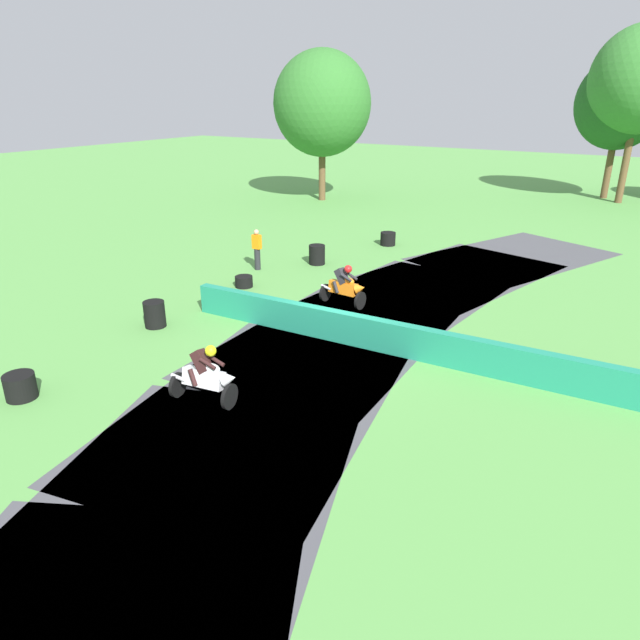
{
  "coord_description": "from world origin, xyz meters",
  "views": [
    {
      "loc": [
        7.59,
        -13.05,
        6.66
      ],
      "look_at": [
        0.06,
        -0.82,
        0.9
      ],
      "focal_mm": 32.05,
      "sensor_mm": 36.0,
      "label": 1
    }
  ],
  "objects_px": {
    "tire_stack_extra_a": "(20,386)",
    "tire_stack_far": "(155,314)",
    "tire_stack_mid_b": "(244,282)",
    "tire_stack_near": "(388,239)",
    "motorcycle_chase_white": "(207,376)",
    "motorcycle_lead_orange": "(345,286)",
    "tire_stack_mid_a": "(317,255)",
    "track_marshal": "(257,250)"
  },
  "relations": [
    {
      "from": "tire_stack_mid_b",
      "to": "track_marshal",
      "type": "bearing_deg",
      "value": 114.36
    },
    {
      "from": "tire_stack_near",
      "to": "tire_stack_mid_b",
      "type": "height_order",
      "value": "tire_stack_near"
    },
    {
      "from": "motorcycle_chase_white",
      "to": "tire_stack_extra_a",
      "type": "xyz_separation_m",
      "value": [
        -3.81,
        -2.18,
        -0.35
      ]
    },
    {
      "from": "tire_stack_mid_a",
      "to": "tire_stack_near",
      "type": "bearing_deg",
      "value": 75.39
    },
    {
      "from": "motorcycle_lead_orange",
      "to": "tire_stack_extra_a",
      "type": "height_order",
      "value": "motorcycle_lead_orange"
    },
    {
      "from": "tire_stack_mid_b",
      "to": "motorcycle_chase_white",
      "type": "bearing_deg",
      "value": -56.92
    },
    {
      "from": "tire_stack_near",
      "to": "tire_stack_far",
      "type": "bearing_deg",
      "value": -97.8
    },
    {
      "from": "tire_stack_mid_b",
      "to": "tire_stack_far",
      "type": "distance_m",
      "value": 4.42
    },
    {
      "from": "motorcycle_chase_white",
      "to": "tire_stack_far",
      "type": "distance_m",
      "value": 5.14
    },
    {
      "from": "motorcycle_chase_white",
      "to": "track_marshal",
      "type": "distance_m",
      "value": 10.53
    },
    {
      "from": "tire_stack_near",
      "to": "motorcycle_lead_orange",
      "type": "bearing_deg",
      "value": -74.47
    },
    {
      "from": "tire_stack_near",
      "to": "tire_stack_far",
      "type": "relative_size",
      "value": 0.87
    },
    {
      "from": "tire_stack_near",
      "to": "track_marshal",
      "type": "relative_size",
      "value": 0.43
    },
    {
      "from": "tire_stack_mid_a",
      "to": "tire_stack_mid_b",
      "type": "xyz_separation_m",
      "value": [
        -0.71,
        -3.93,
        -0.2
      ]
    },
    {
      "from": "tire_stack_mid_a",
      "to": "track_marshal",
      "type": "bearing_deg",
      "value": -130.28
    },
    {
      "from": "track_marshal",
      "to": "motorcycle_chase_white",
      "type": "bearing_deg",
      "value": -58.75
    },
    {
      "from": "motorcycle_lead_orange",
      "to": "tire_stack_extra_a",
      "type": "bearing_deg",
      "value": -109.68
    },
    {
      "from": "tire_stack_near",
      "to": "tire_stack_far",
      "type": "height_order",
      "value": "tire_stack_far"
    },
    {
      "from": "tire_stack_mid_a",
      "to": "tire_stack_extra_a",
      "type": "height_order",
      "value": "tire_stack_mid_a"
    },
    {
      "from": "tire_stack_far",
      "to": "tire_stack_extra_a",
      "type": "xyz_separation_m",
      "value": [
        0.63,
        -4.75,
        -0.1
      ]
    },
    {
      "from": "tire_stack_mid_a",
      "to": "tire_stack_extra_a",
      "type": "relative_size",
      "value": 1.13
    },
    {
      "from": "motorcycle_lead_orange",
      "to": "tire_stack_mid_a",
      "type": "height_order",
      "value": "motorcycle_lead_orange"
    },
    {
      "from": "motorcycle_chase_white",
      "to": "tire_stack_extra_a",
      "type": "bearing_deg",
      "value": -150.25
    },
    {
      "from": "tire_stack_mid_a",
      "to": "track_marshal",
      "type": "height_order",
      "value": "track_marshal"
    },
    {
      "from": "tire_stack_mid_b",
      "to": "tire_stack_near",
      "type": "bearing_deg",
      "value": 77.46
    },
    {
      "from": "tire_stack_mid_a",
      "to": "tire_stack_mid_b",
      "type": "distance_m",
      "value": 4.0
    },
    {
      "from": "tire_stack_near",
      "to": "tire_stack_mid_b",
      "type": "relative_size",
      "value": 1.08
    },
    {
      "from": "track_marshal",
      "to": "tire_stack_far",
      "type": "bearing_deg",
      "value": -80.98
    },
    {
      "from": "motorcycle_chase_white",
      "to": "tire_stack_near",
      "type": "xyz_separation_m",
      "value": [
        -2.69,
        15.31,
        -0.35
      ]
    },
    {
      "from": "tire_stack_extra_a",
      "to": "tire_stack_far",
      "type": "bearing_deg",
      "value": 97.55
    },
    {
      "from": "motorcycle_lead_orange",
      "to": "track_marshal",
      "type": "height_order",
      "value": "track_marshal"
    },
    {
      "from": "tire_stack_mid_b",
      "to": "track_marshal",
      "type": "height_order",
      "value": "track_marshal"
    },
    {
      "from": "tire_stack_near",
      "to": "track_marshal",
      "type": "xyz_separation_m",
      "value": [
        -2.77,
        -6.31,
        0.52
      ]
    },
    {
      "from": "motorcycle_lead_orange",
      "to": "track_marshal",
      "type": "relative_size",
      "value": 1.04
    },
    {
      "from": "tire_stack_far",
      "to": "tire_stack_extra_a",
      "type": "bearing_deg",
      "value": -82.45
    },
    {
      "from": "tire_stack_mid_b",
      "to": "tire_stack_far",
      "type": "bearing_deg",
      "value": -88.61
    },
    {
      "from": "motorcycle_lead_orange",
      "to": "motorcycle_chase_white",
      "type": "height_order",
      "value": "motorcycle_lead_orange"
    },
    {
      "from": "tire_stack_mid_b",
      "to": "track_marshal",
      "type": "xyz_separation_m",
      "value": [
        -0.91,
        2.02,
        0.62
      ]
    },
    {
      "from": "tire_stack_far",
      "to": "track_marshal",
      "type": "bearing_deg",
      "value": 99.02
    },
    {
      "from": "motorcycle_lead_orange",
      "to": "tire_stack_near",
      "type": "height_order",
      "value": "motorcycle_lead_orange"
    },
    {
      "from": "tire_stack_near",
      "to": "track_marshal",
      "type": "height_order",
      "value": "track_marshal"
    },
    {
      "from": "tire_stack_near",
      "to": "tire_stack_extra_a",
      "type": "relative_size",
      "value": 0.99
    }
  ]
}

